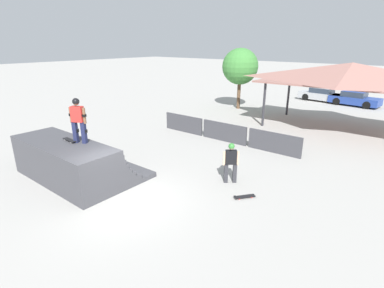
# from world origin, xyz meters

# --- Properties ---
(ground_plane) EXTENTS (160.00, 160.00, 0.00)m
(ground_plane) POSITION_xyz_m (0.00, 0.00, 0.00)
(ground_plane) COLOR #A3A09B
(quarter_pipe_ramp) EXTENTS (5.15, 3.44, 1.62)m
(quarter_pipe_ramp) POSITION_xyz_m (-3.04, -0.05, 0.72)
(quarter_pipe_ramp) COLOR #424247
(quarter_pipe_ramp) RESTS_ON ground
(skater_on_deck) EXTENTS (0.74, 0.47, 1.76)m
(skater_on_deck) POSITION_xyz_m (-2.46, 0.12, 2.63)
(skater_on_deck) COLOR #1E2347
(skater_on_deck) RESTS_ON quarter_pipe_ramp
(skateboard_on_deck) EXTENTS (0.85, 0.25, 0.09)m
(skateboard_on_deck) POSITION_xyz_m (-2.94, -0.06, 1.68)
(skateboard_on_deck) COLOR silver
(skateboard_on_deck) RESTS_ON quarter_pipe_ramp
(bystander_walking) EXTENTS (0.56, 0.50, 1.66)m
(bystander_walking) POSITION_xyz_m (2.24, 3.68, 0.97)
(bystander_walking) COLOR #2D2D33
(bystander_walking) RESTS_ON ground
(skateboard_on_ground) EXTENTS (0.64, 0.75, 0.09)m
(skateboard_on_ground) POSITION_xyz_m (3.32, 2.88, 0.06)
(skateboard_on_ground) COLOR red
(skateboard_on_ground) RESTS_ON ground
(barrier_fence) EXTENTS (8.85, 0.12, 1.05)m
(barrier_fence) POSITION_xyz_m (-0.86, 8.00, 0.53)
(barrier_fence) COLOR #3D3D42
(barrier_fence) RESTS_ON ground
(pavilion_shelter) EXTENTS (10.61, 4.88, 4.22)m
(pavilion_shelter) POSITION_xyz_m (3.86, 14.49, 3.54)
(pavilion_shelter) COLOR #2D2D33
(pavilion_shelter) RESTS_ON ground
(tree_beside_pavilion) EXTENTS (2.92, 2.92, 4.94)m
(tree_beside_pavilion) POSITION_xyz_m (-4.79, 16.23, 3.46)
(tree_beside_pavilion) COLOR brown
(tree_beside_pavilion) RESTS_ON ground
(parked_car_silver) EXTENTS (4.39, 2.23, 1.27)m
(parked_car_silver) POSITION_xyz_m (-0.28, 24.18, 0.60)
(parked_car_silver) COLOR #A8AAAF
(parked_car_silver) RESTS_ON ground
(parked_car_blue) EXTENTS (4.22, 2.14, 1.27)m
(parked_car_blue) POSITION_xyz_m (2.61, 23.72, 0.60)
(parked_car_blue) COLOR navy
(parked_car_blue) RESTS_ON ground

